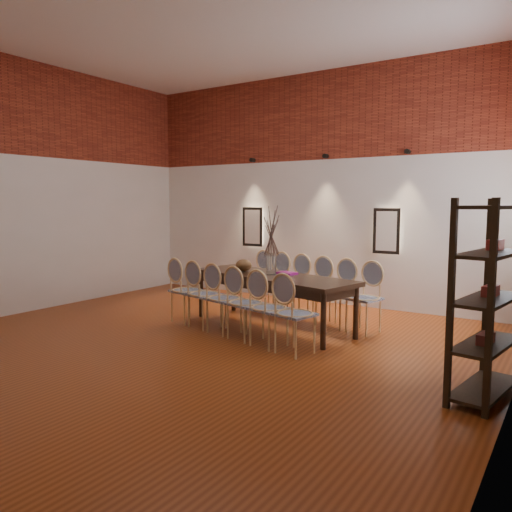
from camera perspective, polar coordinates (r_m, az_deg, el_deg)
The scene contains 29 objects.
floor at distance 6.22m, azimuth -7.97°, elevation -10.46°, with size 7.00×7.00×0.02m, color brown.
ceiling at distance 6.37m, azimuth -8.58°, elevation 26.75°, with size 7.00×7.00×0.02m, color silver.
wall_back at distance 8.94m, azimuth 7.09°, elevation 7.63°, with size 7.00×0.10×4.00m, color silver.
wall_left at distance 8.73m, azimuth -26.17°, elevation 7.09°, with size 0.10×7.00×4.00m, color silver.
brick_band_back at distance 9.00m, azimuth 6.99°, elevation 15.62°, with size 7.00×0.02×1.50m, color maroon.
brick_band_left at distance 8.79m, azimuth -26.33°, elevation 15.27°, with size 0.02×7.00×1.50m, color maroon.
niche_left at distance 9.51m, azimuth -0.30°, elevation 3.37°, with size 0.36×0.06×0.66m, color #FFEAC6.
niche_right at distance 8.37m, azimuth 14.75°, elevation 2.78°, with size 0.36×0.06×0.66m, color #FFEAC6.
spot_fixture_left at distance 9.51m, azimuth -0.40°, elevation 10.90°, with size 0.08×0.08×0.10m, color black.
spot_fixture_mid at distance 8.77m, azimuth 7.95°, elevation 11.25°, with size 0.08×0.08×0.10m, color black.
spot_fixture_right at distance 8.27m, azimuth 16.93°, elevation 11.36°, with size 0.08×0.08×0.10m, color black.
dining_table at distance 7.08m, azimuth 1.78°, elevation -5.15°, with size 2.57×0.82×0.75m, color black.
chair_near_a at distance 7.42m, azimuth -7.91°, elevation -3.93°, with size 0.44×0.44×0.94m, color #DDB87B, non-canonical shape.
chair_near_b at distance 7.09m, azimuth -5.89°, elevation -4.39°, with size 0.44×0.44×0.94m, color #DDB87B, non-canonical shape.
chair_near_c at distance 6.76m, azimuth -3.67°, elevation -4.88°, with size 0.44×0.44×0.94m, color #DDB87B, non-canonical shape.
chair_near_d at distance 6.44m, azimuth -1.22°, elevation -5.42°, with size 0.44×0.44×0.94m, color #DDB87B, non-canonical shape.
chair_near_e at distance 6.14m, azimuth 1.48°, elevation -6.00°, with size 0.44×0.44×0.94m, color #DDB87B, non-canonical shape.
chair_near_f at distance 5.85m, azimuth 4.46°, elevation -6.62°, with size 0.44×0.44×0.94m, color #DDB87B, non-canonical shape.
chair_far_a at distance 8.29m, azimuth -0.10°, elevation -2.81°, with size 0.44×0.44×0.94m, color #DDB87B, non-canonical shape.
chair_far_b at distance 7.99m, azimuth 2.01°, elevation -3.16°, with size 0.44×0.44×0.94m, color #DDB87B, non-canonical shape.
chair_far_c at distance 7.70m, azimuth 4.28°, elevation -3.52°, with size 0.44×0.44×0.94m, color #DDB87B, non-canonical shape.
chair_far_d at distance 7.43m, azimuth 6.73°, elevation -3.91°, with size 0.44×0.44×0.94m, color #DDB87B, non-canonical shape.
chair_far_e at distance 7.17m, azimuth 9.36°, elevation -4.32°, with size 0.44×0.44×0.94m, color #DDB87B, non-canonical shape.
chair_far_f at distance 6.92m, azimuth 12.19°, elevation -4.75°, with size 0.44×0.44×0.94m, color #DDB87B, non-canonical shape.
vase at distance 7.00m, azimuth 1.77°, elevation -0.92°, with size 0.14×0.14×0.30m, color silver.
dried_branches at distance 6.96m, azimuth 1.78°, elevation 2.75°, with size 0.50×0.50×0.70m, color #4B362E, non-canonical shape.
bowl at distance 7.35m, azimuth -1.42°, elevation -1.06°, with size 0.24×0.24×0.18m, color brown.
book at distance 7.06m, azimuth 3.60°, elevation -1.97°, with size 0.26×0.18×0.03m, color #8E1574.
shelving_rack at distance 4.92m, azimuth 25.03°, elevation -4.51°, with size 0.38×1.00×1.80m, color black, non-canonical shape.
Camera 1 is at (3.94, -4.47, 1.76)m, focal length 35.00 mm.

